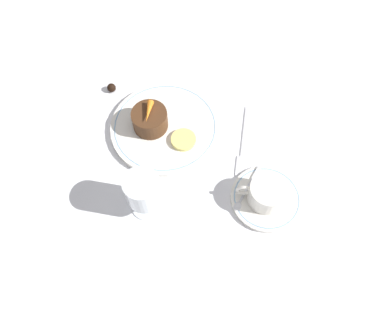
% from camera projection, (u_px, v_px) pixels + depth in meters
% --- Properties ---
extents(ground_plane, '(3.00, 3.00, 0.00)m').
position_uv_depth(ground_plane, '(169.00, 134.00, 0.87)').
color(ground_plane, white).
extents(dinner_plate, '(0.25, 0.25, 0.01)m').
position_uv_depth(dinner_plate, '(165.00, 127.00, 0.87)').
color(dinner_plate, white).
rests_on(dinner_plate, ground_plane).
extents(saucer, '(0.15, 0.15, 0.01)m').
position_uv_depth(saucer, '(266.00, 198.00, 0.79)').
color(saucer, white).
rests_on(saucer, ground_plane).
extents(coffee_cup, '(0.10, 0.08, 0.05)m').
position_uv_depth(coffee_cup, '(267.00, 193.00, 0.76)').
color(coffee_cup, white).
rests_on(coffee_cup, saucer).
extents(spoon, '(0.05, 0.11, 0.00)m').
position_uv_depth(spoon, '(245.00, 193.00, 0.79)').
color(spoon, silver).
rests_on(spoon, saucer).
extents(wine_glass, '(0.07, 0.07, 0.12)m').
position_uv_depth(wine_glass, '(143.00, 192.00, 0.72)').
color(wine_glass, silver).
rests_on(wine_glass, ground_plane).
extents(fork, '(0.02, 0.19, 0.01)m').
position_uv_depth(fork, '(243.00, 148.00, 0.85)').
color(fork, silver).
rests_on(fork, ground_plane).
extents(dessert_cake, '(0.08, 0.08, 0.05)m').
position_uv_depth(dessert_cake, '(150.00, 120.00, 0.84)').
color(dessert_cake, '#4C2D19').
rests_on(dessert_cake, dinner_plate).
extents(carrot_garnish, '(0.02, 0.05, 0.02)m').
position_uv_depth(carrot_garnish, '(148.00, 111.00, 0.82)').
color(carrot_garnish, orange).
rests_on(carrot_garnish, dessert_cake).
extents(pineapple_slice, '(0.06, 0.06, 0.01)m').
position_uv_depth(pineapple_slice, '(183.00, 140.00, 0.84)').
color(pineapple_slice, '#EFE075').
rests_on(pineapple_slice, dinner_plate).
extents(chocolate_truffle, '(0.02, 0.02, 0.02)m').
position_uv_depth(chocolate_truffle, '(112.00, 88.00, 0.92)').
color(chocolate_truffle, black).
rests_on(chocolate_truffle, ground_plane).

